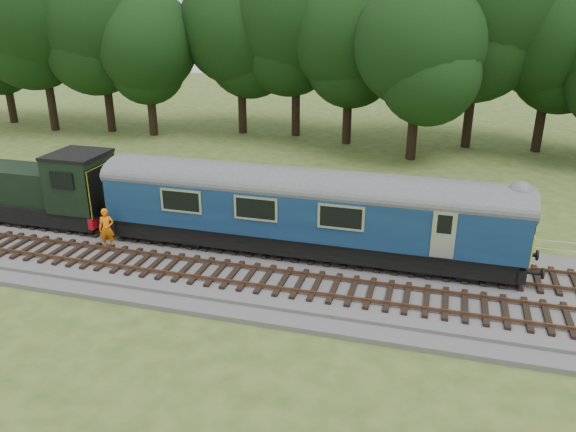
% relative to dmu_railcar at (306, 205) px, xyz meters
% --- Properties ---
extents(ground, '(120.00, 120.00, 0.00)m').
position_rel_dmu_railcar_xyz_m(ground, '(-2.29, -1.40, -2.61)').
color(ground, '#39551F').
rests_on(ground, ground).
extents(ballast, '(70.00, 7.00, 0.35)m').
position_rel_dmu_railcar_xyz_m(ballast, '(-2.29, -1.40, -2.43)').
color(ballast, '#4C4C4F').
rests_on(ballast, ground).
extents(track_north, '(67.20, 2.40, 0.21)m').
position_rel_dmu_railcar_xyz_m(track_north, '(-2.29, -0.00, -2.19)').
color(track_north, black).
rests_on(track_north, ballast).
extents(track_south, '(67.20, 2.40, 0.21)m').
position_rel_dmu_railcar_xyz_m(track_south, '(-2.29, -3.00, -2.19)').
color(track_south, black).
rests_on(track_south, ballast).
extents(fence, '(64.00, 0.12, 1.00)m').
position_rel_dmu_railcar_xyz_m(fence, '(-2.29, 3.10, -2.61)').
color(fence, '#6B6054').
rests_on(fence, ground).
extents(tree_line, '(70.00, 8.00, 18.00)m').
position_rel_dmu_railcar_xyz_m(tree_line, '(-2.29, 20.60, -2.61)').
color(tree_line, black).
rests_on(tree_line, ground).
extents(dmu_railcar, '(18.05, 2.86, 3.88)m').
position_rel_dmu_railcar_xyz_m(dmu_railcar, '(0.00, 0.00, 0.00)').
color(dmu_railcar, black).
rests_on(dmu_railcar, ground).
extents(shunter_loco, '(8.91, 2.60, 3.38)m').
position_rel_dmu_railcar_xyz_m(shunter_loco, '(-13.93, 0.00, -0.63)').
color(shunter_loco, black).
rests_on(shunter_loco, ground).
extents(worker, '(0.80, 0.68, 1.86)m').
position_rel_dmu_railcar_xyz_m(worker, '(-8.73, -1.92, -1.33)').
color(worker, orange).
rests_on(worker, ballast).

